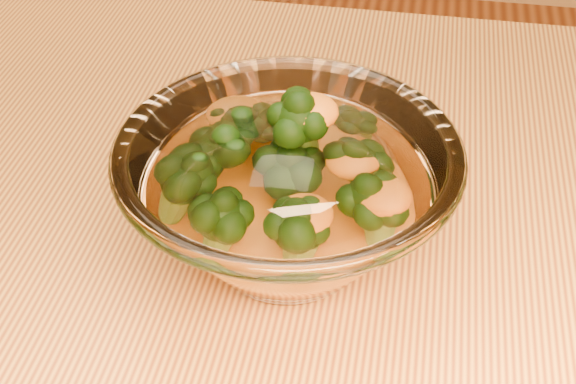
# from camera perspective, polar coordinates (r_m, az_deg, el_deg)

# --- Properties ---
(table) EXTENTS (1.20, 0.80, 0.75)m
(table) POSITION_cam_1_polar(r_m,az_deg,el_deg) (0.64, 6.18, -12.32)
(table) COLOR gold
(table) RESTS_ON ground
(glass_bowl) EXTENTS (0.23, 0.23, 0.10)m
(glass_bowl) POSITION_cam_1_polar(r_m,az_deg,el_deg) (0.54, 0.00, -0.40)
(glass_bowl) COLOR white
(glass_bowl) RESTS_ON table
(cheese_sauce) EXTENTS (0.12, 0.12, 0.03)m
(cheese_sauce) POSITION_cam_1_polar(r_m,az_deg,el_deg) (0.56, 0.00, -2.09)
(cheese_sauce) COLOR orange
(cheese_sauce) RESTS_ON glass_bowl
(broccoli_heap) EXTENTS (0.15, 0.14, 0.09)m
(broccoli_heap) POSITION_cam_1_polar(r_m,az_deg,el_deg) (0.54, -0.93, 1.52)
(broccoli_heap) COLOR black
(broccoli_heap) RESTS_ON cheese_sauce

